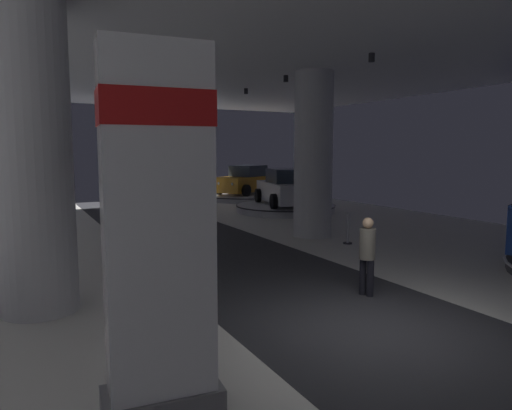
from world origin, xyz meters
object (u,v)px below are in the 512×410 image
object	(u,v)px
display_car_far_right	(286,189)
column_right	(313,155)
brand_sign_pylon	(158,233)
display_platform_far_right	(286,208)
column_left	(33,160)
display_car_deep_right	(247,181)
display_platform_deep_right	(247,196)
visitor_walking_far	(184,220)
visitor_walking_near	(367,251)

from	to	relation	value
display_car_far_right	column_right	bearing A→B (deg)	-112.91
brand_sign_pylon	display_car_far_right	bearing A→B (deg)	54.44
brand_sign_pylon	display_platform_far_right	xyz separation A→B (m)	(10.13, 14.19, -1.87)
column_left	display_car_deep_right	distance (m)	20.31
column_right	brand_sign_pylon	xyz separation A→B (m)	(-7.66, -8.34, -0.69)
display_platform_deep_right	visitor_walking_far	bearing A→B (deg)	-123.41
brand_sign_pylon	display_car_deep_right	xyz separation A→B (m)	(11.23, 20.55, -0.98)
display_car_far_right	visitor_walking_far	xyz separation A→B (m)	(-7.08, -6.01, -0.20)
column_left	display_car_far_right	xyz separation A→B (m)	(11.11, 9.75, -1.64)
visitor_walking_far	display_platform_far_right	bearing A→B (deg)	40.43
display_platform_deep_right	display_car_far_right	bearing A→B (deg)	-99.67
column_right	display_platform_far_right	xyz separation A→B (m)	(2.47, 5.85, -2.56)
display_platform_deep_right	display_car_deep_right	world-z (taller)	display_car_deep_right
display_platform_deep_right	visitor_walking_near	xyz separation A→B (m)	(-6.33, -18.18, 0.73)
brand_sign_pylon	visitor_walking_near	bearing A→B (deg)	25.74
column_left	display_platform_deep_right	size ratio (longest dim) A/B	0.93
column_left	display_platform_deep_right	xyz separation A→B (m)	(12.20, 16.12, -2.58)
display_platform_far_right	display_car_far_right	world-z (taller)	display_car_far_right
visitor_walking_far	visitor_walking_near	bearing A→B (deg)	-72.37
visitor_walking_far	display_car_deep_right	bearing A→B (deg)	56.53
column_left	display_platform_far_right	bearing A→B (deg)	41.33
column_right	display_platform_deep_right	bearing A→B (deg)	73.79
display_car_deep_right	visitor_walking_far	world-z (taller)	display_car_deep_right
brand_sign_pylon	display_car_far_right	world-z (taller)	brand_sign_pylon
column_right	display_platform_far_right	size ratio (longest dim) A/B	1.16
brand_sign_pylon	display_platform_deep_right	bearing A→B (deg)	61.37
display_car_deep_right	display_platform_far_right	bearing A→B (deg)	-99.87
display_platform_deep_right	column_right	bearing A→B (deg)	-106.21
display_platform_far_right	visitor_walking_near	xyz separation A→B (m)	(-5.25, -11.84, 0.72)
column_left	brand_sign_pylon	world-z (taller)	column_left
column_right	display_platform_deep_right	xyz separation A→B (m)	(3.55, 12.19, -2.58)
column_left	display_platform_deep_right	distance (m)	20.38
display_platform_deep_right	display_car_far_right	size ratio (longest dim) A/B	1.31
visitor_walking_far	display_car_far_right	bearing A→B (deg)	40.32
visitor_walking_near	display_platform_far_right	bearing A→B (deg)	66.08
display_car_far_right	visitor_walking_far	size ratio (longest dim) A/B	2.83
column_right	display_platform_deep_right	world-z (taller)	column_right
column_right	column_left	xyz separation A→B (m)	(-8.65, -3.93, 0.00)
display_platform_far_right	display_car_far_right	size ratio (longest dim) A/B	1.05
display_car_far_right	display_platform_far_right	bearing A→B (deg)	76.38
display_platform_deep_right	visitor_walking_near	world-z (taller)	visitor_walking_near
display_platform_far_right	visitor_walking_far	size ratio (longest dim) A/B	2.98
display_platform_far_right	column_right	bearing A→B (deg)	-112.87
display_platform_far_right	column_left	bearing A→B (deg)	-138.67
display_platform_deep_right	display_car_deep_right	xyz separation A→B (m)	(0.03, 0.01, 0.90)
brand_sign_pylon	visitor_walking_near	distance (m)	5.54
column_right	display_car_deep_right	size ratio (longest dim) A/B	1.21
column_left	column_right	bearing A→B (deg)	24.44
column_right	display_platform_deep_right	size ratio (longest dim) A/B	0.93
brand_sign_pylon	display_car_deep_right	bearing A→B (deg)	61.33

